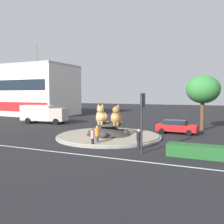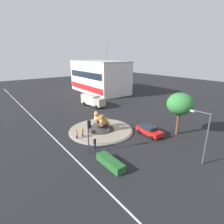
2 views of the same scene
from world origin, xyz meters
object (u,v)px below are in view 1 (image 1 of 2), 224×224
cat_statue_calico (101,117)px  delivery_box_truck (43,113)px  pedestrian_black_shirt (139,139)px  broadleaf_tree_behind_island (203,90)px  traffic_light_mast (142,111)px  pedestrian_orange_shirt (97,135)px  pedestrian_pink_shirt (93,137)px  sedan_on_far_lane (176,126)px  shophouse_block (24,90)px  cat_statue_tabby (116,117)px

cat_statue_calico → delivery_box_truck: size_ratio=0.30×
pedestrian_black_shirt → broadleaf_tree_behind_island: bearing=157.1°
traffic_light_mast → pedestrian_black_shirt: traffic_light_mast is taller
pedestrian_orange_shirt → pedestrian_black_shirt: pedestrian_orange_shirt is taller
pedestrian_black_shirt → pedestrian_pink_shirt: size_ratio=0.99×
traffic_light_mast → delivery_box_truck: 23.04m
delivery_box_truck → sedan_on_far_lane: bearing=-13.6°
cat_statue_calico → shophouse_block: bearing=-136.5°
shophouse_block → pedestrian_orange_shirt: shophouse_block is taller
pedestrian_orange_shirt → sedan_on_far_lane: (5.49, 9.16, -0.07)m
pedestrian_black_shirt → delivery_box_truck: delivery_box_truck is taller
delivery_box_truck → traffic_light_mast: bearing=-41.0°
cat_statue_calico → cat_statue_tabby: (1.75, -0.08, 0.00)m
delivery_box_truck → pedestrian_orange_shirt: bearing=-45.0°
cat_statue_calico → sedan_on_far_lane: 8.84m
shophouse_block → delivery_box_truck: (14.64, -11.73, -3.74)m
traffic_light_mast → sedan_on_far_lane: bearing=-3.7°
cat_statue_tabby → pedestrian_pink_shirt: bearing=-21.1°
traffic_light_mast → pedestrian_pink_shirt: (-4.45, 0.36, -2.33)m
pedestrian_orange_shirt → sedan_on_far_lane: 10.68m
shophouse_block → cat_statue_tabby: bearing=-31.0°
traffic_light_mast → pedestrian_pink_shirt: traffic_light_mast is taller
pedestrian_black_shirt → sedan_on_far_lane: bearing=164.7°
cat_statue_calico → delivery_box_truck: (-13.40, 7.07, -0.62)m
cat_statue_calico → pedestrian_pink_shirt: bearing=5.0°
cat_statue_tabby → cat_statue_calico: bearing=-111.4°
sedan_on_far_lane → delivery_box_truck: (-20.33, 1.76, 0.72)m
sedan_on_far_lane → traffic_light_mast: bearing=-92.0°
traffic_light_mast → broadleaf_tree_behind_island: bearing=-12.1°
shophouse_block → broadleaf_tree_behind_island: size_ratio=3.32×
sedan_on_far_lane → shophouse_block: bearing=162.0°
broadleaf_tree_behind_island → pedestrian_black_shirt: broadleaf_tree_behind_island is taller
pedestrian_black_shirt → pedestrian_pink_shirt: (-3.83, -0.80, 0.03)m
sedan_on_far_lane → delivery_box_truck: bearing=178.2°
pedestrian_pink_shirt → shophouse_block: bearing=-104.1°
pedestrian_black_shirt → shophouse_block: bearing=-130.3°
broadleaf_tree_behind_island → pedestrian_black_shirt: (-4.07, -13.36, -4.19)m
cat_statue_calico → pedestrian_black_shirt: cat_statue_calico is taller
cat_statue_calico → traffic_light_mast: (6.00, -5.24, 1.07)m
shophouse_block → delivery_box_truck: 19.13m
pedestrian_orange_shirt → cat_statue_calico: bearing=-23.5°
traffic_light_mast → sedan_on_far_lane: traffic_light_mast is taller
pedestrian_pink_shirt → delivery_box_truck: 19.15m
sedan_on_far_lane → pedestrian_pink_shirt: bearing=-114.8°
cat_statue_calico → cat_statue_tabby: size_ratio=0.95×
broadleaf_tree_behind_island → pedestrian_black_shirt: bearing=-107.0°
pedestrian_orange_shirt → pedestrian_black_shirt: (3.94, -0.23, -0.01)m
cat_statue_tabby → shophouse_block: bearing=-141.1°
cat_statue_tabby → traffic_light_mast: (4.25, -5.16, 1.07)m
broadleaf_tree_behind_island → delivery_box_truck: broadleaf_tree_behind_island is taller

